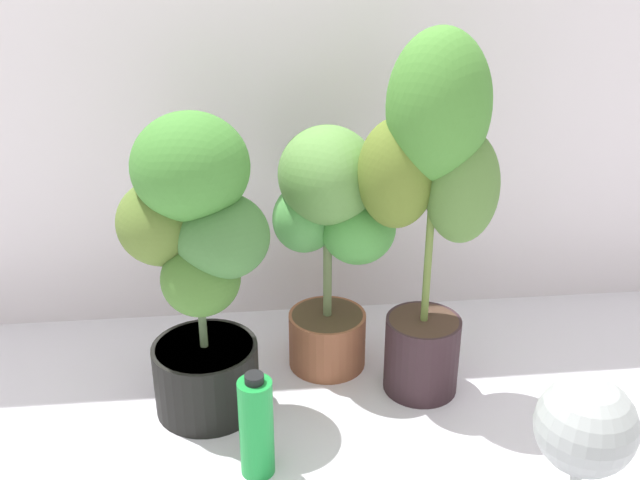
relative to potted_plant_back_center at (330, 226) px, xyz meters
The scene contains 5 objects.
potted_plant_back_center is the anchor object (origin of this frame).
potted_plant_back_right 0.31m from the potted_plant_back_center, 31.54° to the right, with size 0.42×0.31×0.97m.
potted_plant_back_left 0.39m from the potted_plant_back_center, 153.15° to the right, with size 0.44×0.34×0.80m.
floor_fan 0.82m from the potted_plant_back_center, 57.42° to the right, with size 0.26×0.26×0.38m.
nutrient_bottle 0.57m from the potted_plant_back_center, 117.11° to the right, with size 0.08×0.08×0.27m.
Camera 1 is at (-0.14, -1.25, 1.21)m, focal length 40.88 mm.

